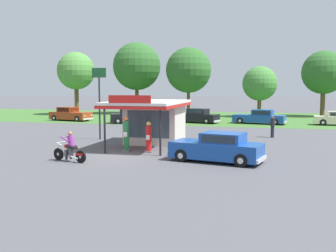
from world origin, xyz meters
TOP-DOWN VIEW (x-y plane):
  - ground_plane at (0.00, 0.00)m, footprint 300.00×300.00m
  - grass_verge_strip at (0.00, 30.00)m, footprint 120.00×24.00m
  - service_station_kiosk at (0.54, 5.29)m, footprint 4.25×7.37m
  - gas_pump_nearside at (-0.16, 1.72)m, footprint 0.44×0.44m
  - gas_pump_offside at (1.24, 1.72)m, footprint 0.44×0.44m
  - motorcycle_with_rider at (-1.91, -2.06)m, footprint 2.16×0.89m
  - featured_classic_sedan at (5.54, -0.27)m, footprint 5.12×2.90m
  - parked_car_back_row_centre at (0.59, 22.08)m, footprint 5.54×3.20m
  - parked_car_back_row_far_right at (-14.18, 21.27)m, footprint 5.34×2.88m
  - parked_car_back_row_right at (-5.82, 19.81)m, footprint 5.53×3.19m
  - parked_car_second_row_spare at (7.42, 22.32)m, footprint 5.80×2.91m
  - bystander_strolling_foreground at (8.52, 10.73)m, footprint 0.37×0.37m
  - tree_oak_far_left at (15.46, 35.17)m, footprint 5.73×5.73m
  - tree_oak_centre at (-10.60, 34.94)m, footprint 7.02×7.02m
  - tree_oak_distant_spare at (-2.42, 34.03)m, footprint 6.35×6.35m
  - tree_oak_right at (7.23, 32.38)m, footprint 4.50×4.50m
  - tree_oak_far_right at (-18.34, 30.97)m, footprint 5.31×5.31m
  - roadside_pole_sign at (-3.98, 6.52)m, footprint 1.10×0.12m

SIDE VIEW (x-z plane):
  - ground_plane at x=0.00m, z-range 0.00..0.00m
  - grass_verge_strip at x=0.00m, z-range 0.00..0.01m
  - motorcycle_with_rider at x=-1.91m, z-range -0.14..1.44m
  - parked_car_second_row_spare at x=7.42m, z-range -0.07..1.44m
  - parked_car_back_row_centre at x=0.59m, z-range -0.07..1.48m
  - featured_classic_sedan at x=5.54m, z-range -0.06..1.48m
  - parked_car_back_row_far_right at x=-14.18m, z-range -0.08..1.52m
  - parked_car_back_row_right at x=-5.82m, z-range -0.06..1.53m
  - gas_pump_offside at x=1.24m, z-range -0.08..1.76m
  - bystander_strolling_foreground at x=8.52m, z-range 0.06..1.77m
  - gas_pump_nearside at x=-0.16m, z-range -0.08..2.02m
  - service_station_kiosk at x=0.54m, z-range 0.03..3.44m
  - roadside_pole_sign at x=-3.98m, z-range 0.92..6.20m
  - tree_oak_right at x=7.23m, z-range 1.05..7.71m
  - tree_oak_far_left at x=15.46m, z-range 1.39..10.11m
  - tree_oak_far_right at x=-18.34m, z-range 1.65..10.55m
  - tree_oak_distant_spare at x=-2.42m, z-range 1.42..10.89m
  - tree_oak_centre at x=-10.60m, z-range 1.57..12.07m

